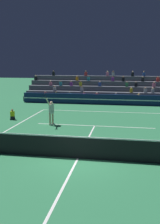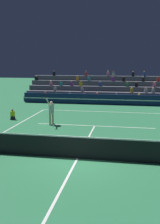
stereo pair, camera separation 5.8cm
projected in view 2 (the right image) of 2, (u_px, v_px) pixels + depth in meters
ground_plane at (77, 158)px, 12.14m from camera, size 120.00×120.00×0.00m
court_lines at (77, 158)px, 12.14m from camera, size 11.10×23.90×0.01m
tennis_net at (77, 147)px, 12.04m from camera, size 12.00×0.10×1.10m
sponsor_banner_wall at (106, 99)px, 27.49m from camera, size 18.00×0.26×1.10m
bleacher_stand at (109, 91)px, 31.07m from camera, size 18.97×4.75×3.38m
ball_kid_courtside at (13, 116)px, 20.28m from camera, size 0.30×0.36×0.84m
tennis_player at (51, 111)px, 18.41m from camera, size 0.55×1.15×2.40m
tennis_ball at (121, 146)px, 13.78m from camera, size 0.07×0.07×0.07m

